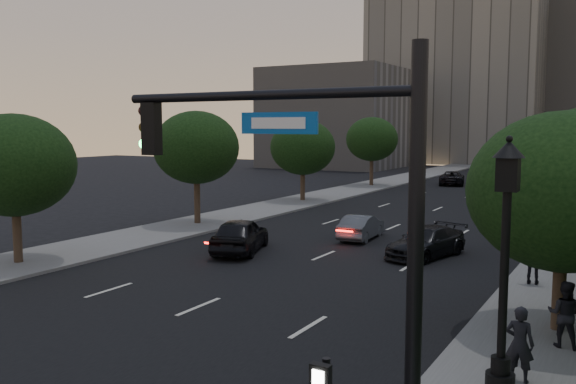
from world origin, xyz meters
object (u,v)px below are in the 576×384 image
Objects in this scene: pedestrian_b at (565,314)px; sedan_mid_left at (361,227)px; pedestrian_a at (520,344)px; sedan_far_right at (520,203)px; pedestrian_c at (534,260)px; street_lamp at (504,282)px; sedan_near_left at (240,235)px; traffic_signal_mast at (346,265)px; sedan_far_left at (452,178)px; sedan_near_right at (426,242)px.

sedan_mid_left is at bearing -45.41° from pedestrian_b.
sedan_far_right is at bearing -76.96° from pedestrian_a.
pedestrian_c reaches higher than sedan_far_right.
street_lamp is at bearing 84.66° from pedestrian_a.
traffic_signal_mast is at bearing 109.90° from sedan_near_left.
sedan_near_left is at bearing -2.75° from pedestrian_c.
pedestrian_a is at bearing 93.33° from pedestrian_c.
sedan_far_right reaches higher than sedan_mid_left.
pedestrian_b is at bearing -98.84° from pedestrian_a.
sedan_far_right is 20.06m from pedestrian_c.
pedestrian_c is (9.13, -5.78, 0.40)m from sedan_mid_left.
traffic_signal_mast is 8.99m from pedestrian_b.
sedan_near_right is (7.94, -34.27, -0.02)m from sedan_far_left.
street_lamp reaches higher than sedan_far_left.
sedan_far_right is at bearing 99.52° from sedan_near_right.
pedestrian_a is 0.96× the size of pedestrian_c.
pedestrian_a reaches higher than sedan_mid_left.
sedan_mid_left is at bearing -51.80° from pedestrian_a.
pedestrian_b is at bearing 95.64° from sedan_far_left.
sedan_near_right is at bearing 143.96° from sedan_mid_left.
pedestrian_b reaches higher than sedan_near_left.
pedestrian_c reaches higher than sedan_mid_left.
pedestrian_c is at bearing -72.69° from pedestrian_b.
traffic_signal_mast is 19.02m from sedan_near_left.
sedan_near_right is at bearing -176.91° from sedan_near_left.
sedan_near_right is 2.68× the size of pedestrian_b.
sedan_far_left is at bearing 103.06° from traffic_signal_mast.
street_lamp is (1.58, 4.30, -1.04)m from traffic_signal_mast.
street_lamp is 49.70m from sedan_far_left.
sedan_near_left is 1.22× the size of sedan_mid_left.
pedestrian_c reaches higher than sedan_far_left.
sedan_near_left is 0.95× the size of sedan_far_left.
street_lamp is 14.77m from sedan_near_right.
traffic_signal_mast reaches higher than sedan_near_left.
sedan_far_right is (-2.80, 34.27, -2.96)m from traffic_signal_mast.
pedestrian_c is (0.79, 14.54, -2.63)m from traffic_signal_mast.
pedestrian_c is at bearing 96.28° from sedan_far_left.
sedan_near_left is 37.51m from sedan_far_left.
traffic_signal_mast is 1.79× the size of sedan_mid_left.
traffic_signal_mast is at bearing -85.11° from sedan_far_right.
sedan_near_left is at bearing 77.57° from sedan_far_left.
traffic_signal_mast is 1.25× the size of street_lamp.
sedan_near_left is at bearing -29.58° from pedestrian_a.
sedan_far_right is 2.41× the size of pedestrian_b.
pedestrian_b reaches higher than pedestrian_a.
pedestrian_a reaches higher than sedan_near_left.
pedestrian_b is (0.64, 2.81, 0.01)m from pedestrian_a.
sedan_far_right is at bearing 104.88° from sedan_far_left.
street_lamp is 1.44× the size of sedan_mid_left.
sedan_mid_left is at bearing 121.76° from street_lamp.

